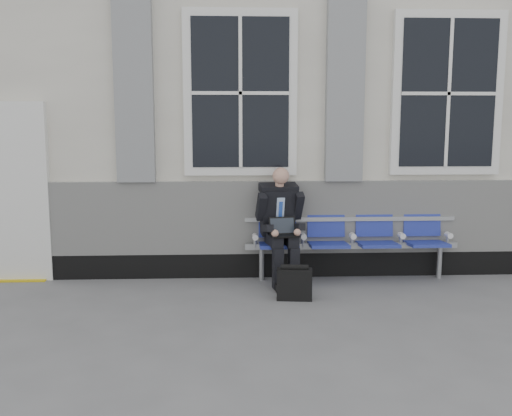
{
  "coord_description": "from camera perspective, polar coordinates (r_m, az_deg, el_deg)",
  "views": [
    {
      "loc": [
        -2.28,
        -5.44,
        1.9
      ],
      "look_at": [
        -1.99,
        0.9,
        0.95
      ],
      "focal_mm": 40.0,
      "sensor_mm": 36.0,
      "label": 1
    }
  ],
  "objects": [
    {
      "name": "ground",
      "position": [
        6.2,
        19.39,
        -9.85
      ],
      "size": [
        70.0,
        70.0,
        0.0
      ],
      "primitive_type": "plane",
      "color": "slate",
      "rests_on": "ground"
    },
    {
      "name": "station_building",
      "position": [
        9.2,
        11.81,
        10.32
      ],
      "size": [
        14.4,
        4.4,
        4.49
      ],
      "color": "silver",
      "rests_on": "ground"
    },
    {
      "name": "bench",
      "position": [
        7.05,
        9.52,
        -2.64
      ],
      "size": [
        2.6,
        0.47,
        0.91
      ],
      "color": "#9EA0A3",
      "rests_on": "ground"
    },
    {
      "name": "businessman",
      "position": [
        6.76,
        2.46,
        -1.28
      ],
      "size": [
        0.58,
        0.78,
        1.39
      ],
      "color": "black",
      "rests_on": "ground"
    },
    {
      "name": "briefcase",
      "position": [
        6.24,
        3.86,
        -7.54
      ],
      "size": [
        0.39,
        0.2,
        0.39
      ],
      "color": "black",
      "rests_on": "ground"
    }
  ]
}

